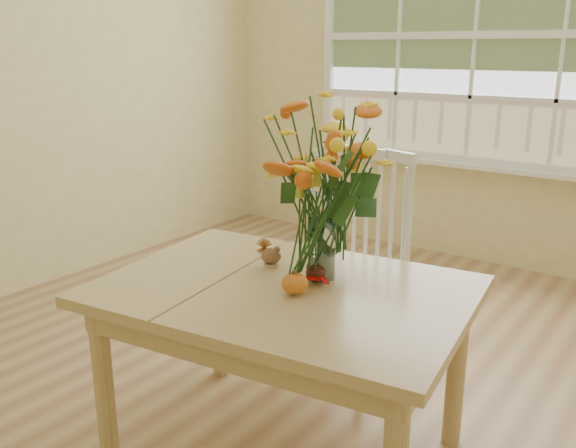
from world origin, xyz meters
The scene contains 9 objects.
floor centered at (0.00, 0.00, -0.01)m, with size 4.00×4.50×0.01m, color #9B6F4B.
wall_back centered at (0.00, 2.25, 1.35)m, with size 4.00×0.02×2.70m, color #D6CA89.
window centered at (0.00, 2.21, 1.53)m, with size 2.42×0.12×1.74m.
dining_table centered at (0.29, -0.30, 0.58)m, with size 1.37×1.06×0.67m.
windsor_chair centered at (0.15, 0.42, 0.57)m, with size 0.47×0.45×1.01m.
flower_vase centered at (0.34, -0.15, 1.02)m, with size 0.48×0.48×0.57m.
pumpkin centered at (0.36, -0.34, 0.71)m, with size 0.09×0.09×0.07m, color orange.
turkey_figurine centered at (0.13, -0.17, 0.71)m, with size 0.10×0.09×0.10m.
dark_gourd centered at (0.36, -0.21, 0.71)m, with size 0.13×0.09×0.06m.
Camera 1 is at (1.46, -1.90, 1.48)m, focal length 38.00 mm.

